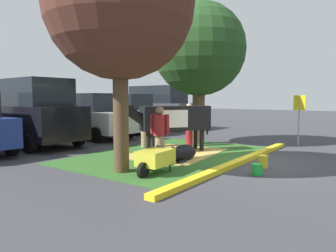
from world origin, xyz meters
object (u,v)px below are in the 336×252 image
at_px(sedan_silver, 127,114).
at_px(calf_lying, 183,153).
at_px(suv_dark_grey, 158,107).
at_px(person_visitor_far, 160,134).
at_px(bucket_green, 257,169).
at_px(bucket_yellow, 263,161).
at_px(hatchback_white, 92,116).
at_px(wheelbarrow, 155,158).
at_px(suv_black, 33,112).
at_px(cow_holstein, 172,119).
at_px(shade_tree_right, 199,50).
at_px(shade_tree_left, 119,5).
at_px(parking_sign, 299,110).
at_px(person_visitor_near, 189,123).
at_px(person_handler, 145,126).

bearing_deg(sedan_silver, calf_lying, -125.56).
bearing_deg(suv_dark_grey, person_visitor_far, -141.97).
bearing_deg(calf_lying, bucket_green, -96.77).
bearing_deg(bucket_yellow, hatchback_white, 79.90).
height_order(wheelbarrow, hatchback_white, hatchback_white).
bearing_deg(wheelbarrow, suv_black, 82.84).
height_order(cow_holstein, hatchback_white, hatchback_white).
bearing_deg(person_visitor_far, shade_tree_right, 16.51).
bearing_deg(shade_tree_left, shade_tree_right, 9.76).
xyz_separation_m(bucket_green, bucket_yellow, (0.83, 0.14, 0.03)).
bearing_deg(shade_tree_left, parking_sign, -18.88).
distance_m(shade_tree_left, cow_holstein, 4.20).
bearing_deg(person_visitor_near, calf_lying, -151.57).
relative_size(person_visitor_far, wheelbarrow, 0.99).
bearing_deg(hatchback_white, cow_holstein, -101.06).
bearing_deg(person_visitor_near, suv_dark_grey, 47.08).
xyz_separation_m(bucket_green, sedan_silver, (4.99, 8.88, 0.85)).
xyz_separation_m(suv_black, suv_dark_grey, (8.21, 0.34, 0.00)).
bearing_deg(suv_dark_grey, cow_holstein, -139.01).
xyz_separation_m(person_handler, person_visitor_far, (-2.09, -2.30, 0.05)).
relative_size(shade_tree_right, person_visitor_far, 3.44).
bearing_deg(calf_lying, wheelbarrow, -170.57).
bearing_deg(wheelbarrow, bucket_yellow, -40.41).
relative_size(person_visitor_near, hatchback_white, 0.36).
distance_m(wheelbarrow, sedan_silver, 9.37).
bearing_deg(shade_tree_left, person_visitor_far, -15.56).
relative_size(wheelbarrow, hatchback_white, 0.36).
bearing_deg(suv_dark_grey, bucket_green, -130.71).
bearing_deg(calf_lying, hatchback_white, 71.87).
height_order(person_handler, sedan_silver, sedan_silver).
xyz_separation_m(person_handler, bucket_green, (-1.52, -4.77, -0.67)).
height_order(person_visitor_far, wheelbarrow, person_visitor_far).
xyz_separation_m(bucket_green, suv_dark_grey, (7.67, 8.91, 1.13)).
bearing_deg(bucket_green, shade_tree_left, 121.47).
bearing_deg(person_visitor_near, bucket_green, -127.20).
bearing_deg(wheelbarrow, shade_tree_left, 113.64).
relative_size(person_handler, parking_sign, 0.79).
bearing_deg(wheelbarrow, parking_sign, -13.72).
bearing_deg(bucket_green, calf_lying, 83.23).
height_order(parking_sign, bucket_green, parking_sign).
bearing_deg(bucket_green, bucket_yellow, 9.69).
xyz_separation_m(cow_holstein, bucket_green, (-1.32, -3.39, -1.00)).
height_order(wheelbarrow, sedan_silver, sedan_silver).
xyz_separation_m(shade_tree_left, hatchback_white, (4.03, 5.78, -3.00)).
bearing_deg(suv_black, hatchback_white, -0.13).
bearing_deg(parking_sign, wheelbarrow, 166.28).
relative_size(bucket_yellow, hatchback_white, 0.07).
xyz_separation_m(cow_holstein, person_visitor_near, (1.43, 0.23, -0.27)).
distance_m(parking_sign, suv_black, 10.11).
relative_size(person_handler, wheelbarrow, 0.94).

